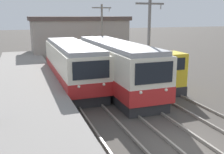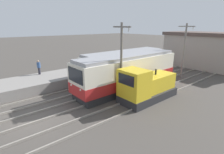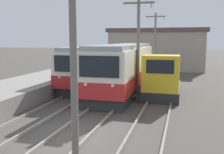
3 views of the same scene
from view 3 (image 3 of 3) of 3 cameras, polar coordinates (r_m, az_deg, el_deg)
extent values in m
plane|color=#47423D|center=(11.41, -9.48, -12.45)|extent=(200.00, 200.00, 0.00)
cube|color=gray|center=(13.06, -23.05, -9.99)|extent=(0.10, 60.00, 0.14)
cube|color=gray|center=(12.25, -17.65, -10.91)|extent=(0.10, 60.00, 0.14)
cube|color=gray|center=(11.60, -11.87, -11.80)|extent=(0.10, 60.00, 0.14)
cube|color=gray|center=(11.05, -5.04, -12.68)|extent=(0.10, 60.00, 0.14)
cube|color=gray|center=(10.64, 3.10, -13.50)|extent=(0.10, 60.00, 0.14)
cube|color=gray|center=(10.46, 11.07, -14.04)|extent=(0.10, 60.00, 0.14)
cube|color=#28282B|center=(22.96, -3.09, -0.94)|extent=(2.58, 11.07, 0.70)
cube|color=silver|center=(22.76, -3.12, 2.99)|extent=(2.80, 11.53, 2.45)
cube|color=red|center=(22.85, -3.11, 1.02)|extent=(2.84, 11.57, 0.88)
cube|color=black|center=(17.33, -9.17, 2.87)|extent=(2.24, 0.06, 1.08)
sphere|color=silver|center=(17.77, -11.37, -0.09)|extent=(0.18, 0.18, 0.18)
sphere|color=silver|center=(17.14, -6.76, -0.28)|extent=(0.18, 0.18, 0.18)
cube|color=#939399|center=(22.68, -3.15, 6.43)|extent=(2.46, 11.07, 0.28)
cube|color=#28282B|center=(20.10, 2.50, -2.25)|extent=(2.58, 11.55, 0.70)
cube|color=silver|center=(19.86, 2.53, 2.49)|extent=(2.80, 12.03, 2.64)
cube|color=red|center=(19.96, 2.52, 0.08)|extent=(2.84, 12.07, 0.95)
cube|color=black|center=(14.00, -2.90, 2.25)|extent=(2.24, 0.06, 1.16)
sphere|color=silver|center=(14.39, -5.80, -1.66)|extent=(0.18, 0.18, 0.18)
sphere|color=silver|center=(13.91, 0.14, -1.95)|extent=(0.18, 0.18, 0.18)
cube|color=#939399|center=(19.77, 2.56, 6.71)|extent=(2.46, 11.55, 0.28)
cube|color=#28282B|center=(19.24, 10.97, -2.87)|extent=(2.40, 5.69, 0.70)
cube|color=gold|center=(17.10, 10.62, 0.85)|extent=(2.28, 1.82, 2.30)
cube|color=black|center=(16.12, 10.40, 2.22)|extent=(1.68, 0.04, 0.83)
cube|color=gold|center=(19.97, 11.25, 0.58)|extent=(1.92, 3.77, 1.40)
cylinder|color=black|center=(19.86, 11.33, 3.29)|extent=(0.16, 0.16, 0.50)
cylinder|color=slate|center=(7.11, -8.34, 2.54)|extent=(0.20, 0.20, 6.63)
cylinder|color=slate|center=(17.10, 5.70, 5.88)|extent=(0.20, 0.20, 6.63)
cube|color=slate|center=(17.24, 5.84, 15.77)|extent=(2.00, 0.12, 0.12)
cylinder|color=#B2B2B7|center=(17.10, 8.57, 15.11)|extent=(0.10, 0.10, 0.30)
cylinder|color=slate|center=(27.38, 9.33, 6.69)|extent=(0.20, 0.20, 6.63)
cube|color=slate|center=(27.47, 9.48, 12.88)|extent=(2.00, 0.12, 0.12)
cylinder|color=#B2B2B7|center=(27.38, 11.17, 12.43)|extent=(0.10, 0.10, 0.30)
cube|color=gray|center=(35.87, 9.80, 5.62)|extent=(12.00, 6.00, 4.88)
cube|color=#51423D|center=(35.85, 9.90, 9.93)|extent=(12.60, 6.30, 0.50)
camera|label=1|loc=(11.20, -70.01, 10.86)|focal=42.00mm
camera|label=2|loc=(10.71, 65.80, 16.41)|focal=28.00mm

